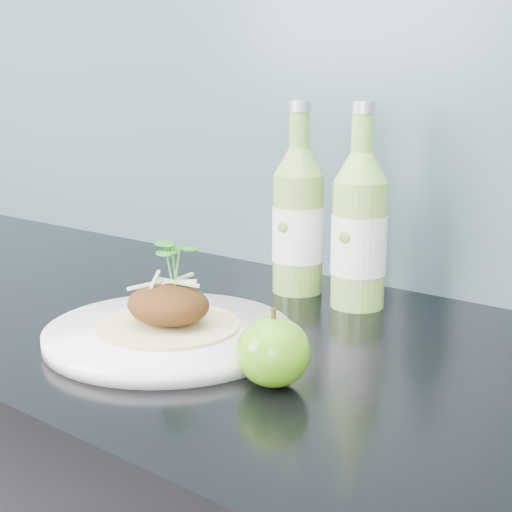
# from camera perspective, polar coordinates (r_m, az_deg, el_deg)

# --- Properties ---
(subway_backsplash) EXTENTS (4.00, 0.02, 0.70)m
(subway_backsplash) POSITION_cam_1_polar(r_m,az_deg,el_deg) (1.05, 10.03, 16.71)
(subway_backsplash) COLOR #73A4B6
(subway_backsplash) RESTS_ON kitchen_counter
(dinner_plate) EXTENTS (0.31, 0.31, 0.02)m
(dinner_plate) POSITION_cam_1_polar(r_m,az_deg,el_deg) (0.83, -6.97, -6.17)
(dinner_plate) COLOR white
(dinner_plate) RESTS_ON kitchen_counter
(pork_taco) EXTENTS (0.16, 0.16, 0.10)m
(pork_taco) POSITION_cam_1_polar(r_m,az_deg,el_deg) (0.82, -7.04, -3.71)
(pork_taco) COLOR tan
(pork_taco) RESTS_ON dinner_plate
(green_apple) EXTENTS (0.09, 0.09, 0.08)m
(green_apple) POSITION_cam_1_polar(r_m,az_deg,el_deg) (0.69, 1.40, -7.68)
(green_apple) COLOR #468D0F
(green_apple) RESTS_ON kitchen_counter
(cider_bottle_left) EXTENTS (0.09, 0.09, 0.27)m
(cider_bottle_left) POSITION_cam_1_polar(r_m,az_deg,el_deg) (1.00, 3.39, 2.78)
(cider_bottle_left) COLOR #7CA846
(cider_bottle_left) RESTS_ON kitchen_counter
(cider_bottle_right) EXTENTS (0.07, 0.08, 0.27)m
(cider_bottle_right) POSITION_cam_1_polar(r_m,az_deg,el_deg) (0.94, 8.25, 1.98)
(cider_bottle_right) COLOR #87BA4D
(cider_bottle_right) RESTS_ON kitchen_counter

